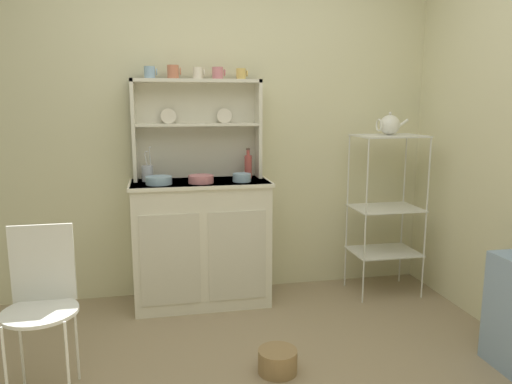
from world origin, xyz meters
TOP-DOWN VIEW (x-y plane):
  - wall_back at (0.00, 1.62)m, footprint 3.84×0.05m
  - hutch_cabinet at (-0.19, 1.37)m, footprint 0.98×0.45m
  - hutch_shelf_unit at (-0.19, 1.53)m, footprint 0.91×0.18m
  - bakers_rack at (1.19, 1.29)m, footprint 0.49×0.37m
  - wire_chair at (-1.06, 0.40)m, footprint 0.36×0.36m
  - floor_basket at (0.12, 0.33)m, footprint 0.21×0.21m
  - cup_sky_0 at (-0.51, 1.49)m, footprint 0.09×0.07m
  - cup_terracotta_1 at (-0.35, 1.49)m, footprint 0.09×0.08m
  - cup_cream_2 at (-0.18, 1.49)m, footprint 0.08×0.07m
  - cup_rose_3 at (-0.04, 1.49)m, footprint 0.09×0.08m
  - cup_gold_4 at (0.13, 1.49)m, footprint 0.08×0.07m
  - bowl_mixing_large at (-0.47, 1.29)m, footprint 0.18×0.18m
  - bowl_floral_medium at (-0.19, 1.29)m, footprint 0.17×0.17m
  - bowl_cream_small at (0.10, 1.29)m, footprint 0.13×0.13m
  - jam_bottle at (0.17, 1.45)m, footprint 0.05×0.05m
  - utensil_jar at (-0.55, 1.45)m, footprint 0.08×0.08m
  - porcelain_teapot at (1.19, 1.29)m, footprint 0.24×0.15m

SIDE VIEW (x-z plane):
  - floor_basket at x=0.12m, z-range 0.00..0.13m
  - hutch_cabinet at x=-0.19m, z-range 0.01..0.91m
  - wire_chair at x=-1.06m, z-range 0.09..0.94m
  - bakers_rack at x=1.19m, z-range 0.14..1.35m
  - bowl_floral_medium at x=-0.19m, z-range 0.90..0.95m
  - bowl_mixing_large at x=-0.47m, z-range 0.90..0.95m
  - bowl_cream_small at x=0.10m, z-range 0.90..0.96m
  - utensil_jar at x=-0.55m, z-range 0.83..1.08m
  - jam_bottle at x=0.17m, z-range 0.88..1.10m
  - wall_back at x=0.00m, z-range 0.00..2.50m
  - porcelain_teapot at x=1.19m, z-range 1.20..1.37m
  - hutch_shelf_unit at x=-0.19m, z-range 0.95..1.66m
  - cup_gold_4 at x=0.13m, z-range 1.60..1.68m
  - cup_cream_2 at x=-0.18m, z-range 1.60..1.69m
  - cup_sky_0 at x=-0.51m, z-range 1.60..1.69m
  - cup_rose_3 at x=-0.04m, z-range 1.60..1.69m
  - cup_terracotta_1 at x=-0.35m, z-range 1.60..1.70m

